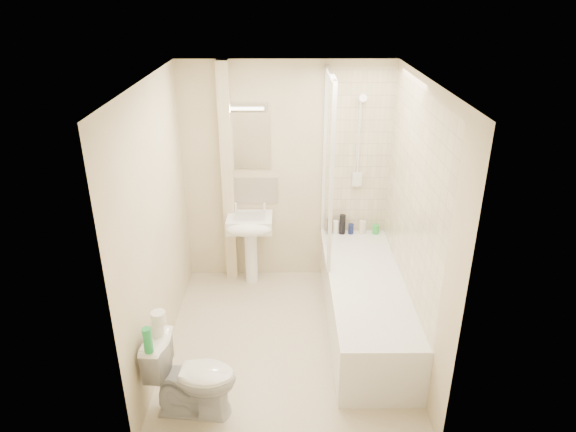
{
  "coord_description": "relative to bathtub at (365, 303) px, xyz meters",
  "views": [
    {
      "loc": [
        -0.01,
        -3.91,
        3.07
      ],
      "look_at": [
        0.01,
        0.2,
        1.2
      ],
      "focal_mm": 32.0,
      "sensor_mm": 36.0,
      "label": 1
    }
  ],
  "objects": [
    {
      "name": "toilet",
      "position": [
        -1.47,
        -1.05,
        0.05
      ],
      "size": [
        0.52,
        0.74,
        0.68
      ],
      "primitive_type": "imported",
      "rotation": [
        0.0,
        0.0,
        1.46
      ],
      "color": "white",
      "rests_on": "ground"
    },
    {
      "name": "splashback",
      "position": [
        -1.14,
        1.04,
        0.74
      ],
      "size": [
        0.6,
        0.02,
        0.3
      ],
      "primitive_type": "cube",
      "color": "beige",
      "rests_on": "wall_back"
    },
    {
      "name": "bottle_black_b",
      "position": [
        -0.14,
        0.96,
        0.37
      ],
      "size": [
        0.07,
        0.07,
        0.22
      ],
      "primitive_type": "cylinder",
      "color": "black",
      "rests_on": "bathtub"
    },
    {
      "name": "bottle_blue",
      "position": [
        -0.04,
        0.96,
        0.32
      ],
      "size": [
        0.06,
        0.06,
        0.11
      ],
      "primitive_type": "cylinder",
      "color": "navy",
      "rests_on": "bathtub"
    },
    {
      "name": "mirror",
      "position": [
        -1.14,
        1.04,
        1.29
      ],
      "size": [
        0.46,
        0.01,
        0.6
      ],
      "primitive_type": "cube",
      "color": "white",
      "rests_on": "wall_back"
    },
    {
      "name": "shower_screen",
      "position": [
        -0.35,
        0.6,
        1.16
      ],
      "size": [
        0.04,
        0.92,
        1.8
      ],
      "color": "white",
      "rests_on": "bathtub"
    },
    {
      "name": "green_bottle",
      "position": [
        -1.73,
        -1.18,
        0.49
      ],
      "size": [
        0.07,
        0.07,
        0.2
      ],
      "primitive_type": "cylinder",
      "color": "green",
      "rests_on": "toilet"
    },
    {
      "name": "bottle_green",
      "position": [
        0.23,
        0.96,
        0.31
      ],
      "size": [
        0.07,
        0.07,
        0.1
      ],
      "primitive_type": "cylinder",
      "color": "green",
      "rests_on": "bathtub"
    },
    {
      "name": "tile_right",
      "position": [
        0.34,
        0.0,
        1.14
      ],
      "size": [
        0.01,
        2.1,
        1.75
      ],
      "primitive_type": "cube",
      "color": "beige",
      "rests_on": "wall_right"
    },
    {
      "name": "pedestal_sink",
      "position": [
        -1.14,
        0.81,
        0.36
      ],
      "size": [
        0.48,
        0.46,
        0.92
      ],
      "color": "white",
      "rests_on": "ground"
    },
    {
      "name": "wall_right",
      "position": [
        0.35,
        -0.2,
        0.91
      ],
      "size": [
        0.02,
        2.5,
        2.4
      ],
      "primitive_type": "cube",
      "color": "beige",
      "rests_on": "ground"
    },
    {
      "name": "bathtub",
      "position": [
        0.0,
        0.0,
        0.0
      ],
      "size": [
        0.7,
        2.1,
        0.55
      ],
      "color": "white",
      "rests_on": "ground"
    },
    {
      "name": "bottle_cream",
      "position": [
        0.08,
        0.96,
        0.34
      ],
      "size": [
        0.05,
        0.05,
        0.15
      ],
      "primitive_type": "cylinder",
      "color": "#F4E1BC",
      "rests_on": "bathtub"
    },
    {
      "name": "strip_light",
      "position": [
        -1.14,
        1.02,
        1.66
      ],
      "size": [
        0.42,
        0.07,
        0.07
      ],
      "primitive_type": "cube",
      "color": "silver",
      "rests_on": "wall_back"
    },
    {
      "name": "bottle_black_a",
      "position": [
        -0.28,
        0.96,
        0.35
      ],
      "size": [
        0.05,
        0.05,
        0.18
      ],
      "primitive_type": "cylinder",
      "color": "black",
      "rests_on": "bathtub"
    },
    {
      "name": "tile_back",
      "position": [
        0.0,
        1.04,
        1.14
      ],
      "size": [
        0.7,
        0.01,
        1.75
      ],
      "primitive_type": "cube",
      "color": "beige",
      "rests_on": "wall_back"
    },
    {
      "name": "bottle_white_b",
      "position": [
        0.1,
        0.96,
        0.34
      ],
      "size": [
        0.05,
        0.05,
        0.15
      ],
      "primitive_type": "cylinder",
      "color": "silver",
      "rests_on": "bathtub"
    },
    {
      "name": "bottle_white_a",
      "position": [
        -0.21,
        0.96,
        0.34
      ],
      "size": [
        0.06,
        0.06,
        0.15
      ],
      "primitive_type": "cylinder",
      "color": "white",
      "rests_on": "bathtub"
    },
    {
      "name": "shower_fixture",
      "position": [
        -0.0,
        0.99,
        1.26
      ],
      "size": [
        0.1,
        0.16,
        0.99
      ],
      "color": "white",
      "rests_on": "wall_back"
    },
    {
      "name": "wall_left",
      "position": [
        -1.85,
        -0.2,
        0.91
      ],
      "size": [
        0.02,
        2.5,
        2.4
      ],
      "primitive_type": "cube",
      "color": "beige",
      "rests_on": "ground"
    },
    {
      "name": "wall_back",
      "position": [
        -0.75,
        1.05,
        0.91
      ],
      "size": [
        2.2,
        0.02,
        2.4
      ],
      "primitive_type": "cube",
      "color": "beige",
      "rests_on": "ground"
    },
    {
      "name": "pipe_boxing",
      "position": [
        -1.37,
        0.99,
        0.91
      ],
      "size": [
        0.12,
        0.12,
        2.4
      ],
      "primitive_type": "cube",
      "color": "beige",
      "rests_on": "ground"
    },
    {
      "name": "ceiling",
      "position": [
        -0.75,
        -0.2,
        2.11
      ],
      "size": [
        2.2,
        2.5,
        0.02
      ],
      "primitive_type": "cube",
      "color": "white",
      "rests_on": "wall_back"
    },
    {
      "name": "toilet_roll_lower",
      "position": [
        -1.71,
        -0.99,
        0.44
      ],
      "size": [
        0.1,
        0.1,
        0.1
      ],
      "primitive_type": "cylinder",
      "color": "white",
      "rests_on": "toilet"
    },
    {
      "name": "floor",
      "position": [
        -0.75,
        -0.2,
        -0.29
      ],
      "size": [
        2.5,
        2.5,
        0.0
      ],
      "primitive_type": "plane",
      "color": "beige",
      "rests_on": "ground"
    },
    {
      "name": "toilet_roll_upper",
      "position": [
        -1.69,
        -0.99,
        0.54
      ],
      "size": [
        0.11,
        0.11,
        0.1
      ],
      "primitive_type": "cylinder",
      "color": "white",
      "rests_on": "toilet_roll_lower"
    }
  ]
}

